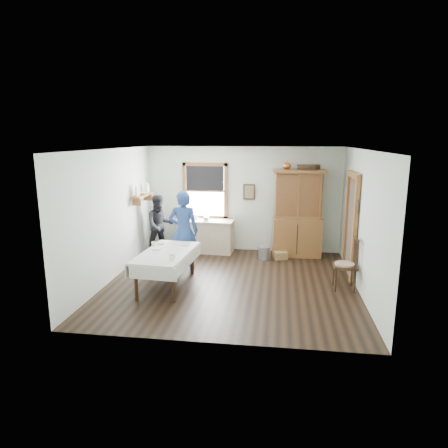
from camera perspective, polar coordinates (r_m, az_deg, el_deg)
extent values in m
cube|color=black|center=(8.31, 1.11, -8.29)|extent=(5.00, 5.00, 0.01)
cube|color=white|center=(7.78, 1.19, 10.60)|extent=(5.00, 5.00, 0.01)
cube|color=silver|center=(10.38, 2.78, 3.55)|extent=(5.00, 0.01, 2.70)
cube|color=silver|center=(5.53, -1.92, -4.25)|extent=(5.00, 0.01, 2.70)
cube|color=silver|center=(8.59, -15.66, 1.26)|extent=(0.01, 5.00, 2.70)
cube|color=silver|center=(8.04, 19.13, 0.31)|extent=(0.01, 5.00, 2.70)
cube|color=white|center=(10.48, -2.69, 4.73)|extent=(1.00, 0.02, 1.30)
cube|color=#95612E|center=(10.38, -2.76, 8.52)|extent=(1.18, 0.06, 0.09)
cube|color=#95612E|center=(10.57, -2.68, 0.98)|extent=(1.18, 0.06, 0.09)
cube|color=#95612E|center=(10.56, -5.63, 4.75)|extent=(0.09, 0.06, 1.48)
cube|color=#95612E|center=(10.37, 0.25, 4.67)|extent=(0.09, 0.06, 1.48)
cube|color=black|center=(10.39, -2.76, 6.54)|extent=(0.98, 0.03, 0.63)
cube|color=#4C3F36|center=(8.91, 17.78, -0.45)|extent=(0.03, 0.90, 2.10)
cube|color=#95612E|center=(8.42, 18.15, -1.20)|extent=(0.08, 0.12, 2.10)
cube|color=#95612E|center=(9.40, 17.09, 0.24)|extent=(0.08, 0.12, 2.10)
cube|color=#95612E|center=(8.74, 18.06, 6.67)|extent=(0.08, 1.14, 0.12)
cube|color=#95612E|center=(9.88, -11.60, 4.04)|extent=(0.24, 1.00, 0.04)
cube|color=#95612E|center=(9.53, -12.37, 3.10)|extent=(0.22, 0.03, 0.18)
cube|color=#95612E|center=(10.27, -10.84, 3.82)|extent=(0.22, 0.03, 0.18)
cube|color=tan|center=(9.59, -12.23, 4.55)|extent=(0.03, 0.22, 0.24)
cylinder|color=white|center=(10.20, -10.98, 5.05)|extent=(0.12, 0.12, 0.22)
cube|color=#301D11|center=(10.30, 3.60, 4.60)|extent=(0.30, 0.04, 0.40)
torus|color=black|center=(8.26, 18.58, 3.26)|extent=(0.01, 0.27, 0.27)
cube|color=tan|center=(10.34, -2.72, -1.72)|extent=(1.51, 0.66, 0.85)
cube|color=#95612E|center=(10.04, 10.46, 1.50)|extent=(1.30, 0.67, 2.16)
cube|color=silver|center=(8.09, -8.20, -6.37)|extent=(1.06, 1.84, 0.71)
cube|color=#301D11|center=(8.14, 16.91, -5.42)|extent=(0.49, 0.49, 1.05)
cube|color=#999AA1|center=(9.85, 5.76, -4.10)|extent=(0.38, 0.38, 0.31)
cube|color=olive|center=(9.90, 8.09, -4.47)|extent=(0.35, 0.28, 0.18)
imported|color=navy|center=(8.89, -5.79, -1.40)|extent=(0.64, 0.45, 1.66)
imported|color=black|center=(10.18, -9.12, -0.47)|extent=(0.86, 0.81, 1.41)
imported|color=white|center=(7.45, -7.43, -4.74)|extent=(0.14, 0.14, 0.09)
imported|color=white|center=(8.40, -10.00, -2.85)|extent=(0.13, 0.13, 0.10)
imported|color=white|center=(8.54, -9.02, -2.71)|extent=(0.27, 0.27, 0.05)
imported|color=#74674D|center=(10.36, -5.64, 0.73)|extent=(0.19, 0.25, 0.02)
imported|color=white|center=(10.34, -4.19, 0.82)|extent=(0.18, 0.18, 0.06)
imported|color=white|center=(9.93, -11.52, 4.35)|extent=(0.22, 0.22, 0.05)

